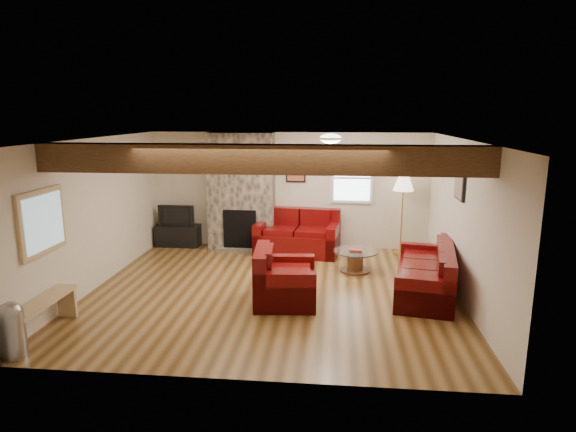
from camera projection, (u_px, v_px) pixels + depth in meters
name	position (u px, v px, depth m)	size (l,w,h in m)	color
room	(272.00, 217.00, 7.75)	(8.00, 8.00, 8.00)	#573917
oak_beam	(260.00, 159.00, 6.31)	(6.00, 0.36, 0.38)	#341D0F
chimney_breast	(241.00, 193.00, 10.28)	(1.40, 0.67, 2.50)	#343028
back_window	(352.00, 178.00, 10.19)	(0.90, 0.08, 1.10)	silver
hatch_window	(42.00, 222.00, 6.54)	(0.08, 1.00, 0.90)	tan
ceiling_dome	(331.00, 140.00, 8.29)	(0.40, 0.40, 0.18)	#EDE2C9
artwork_back	(296.00, 170.00, 10.28)	(0.42, 0.06, 0.52)	black
artwork_right	(459.00, 187.00, 7.65)	(0.06, 0.55, 0.42)	black
sofa_three	(425.00, 270.00, 7.82)	(2.06, 0.86, 0.80)	#430407
loveseat	(297.00, 232.00, 10.07)	(1.70, 0.98, 0.90)	#430407
armchair_red	(285.00, 275.00, 7.47)	(1.06, 0.93, 0.86)	#430407
coffee_table	(355.00, 261.00, 8.94)	(0.83, 0.83, 0.43)	#4B2F18
tv_cabinet	(178.00, 235.00, 10.66)	(0.96, 0.38, 0.48)	black
television	(177.00, 215.00, 10.56)	(0.80, 0.10, 0.46)	black
floor_lamp	(403.00, 188.00, 9.82)	(0.42, 0.42, 1.64)	tan
pine_bench	(43.00, 318.00, 6.37)	(0.30, 1.27, 0.48)	tan
pedal_bin	(12.00, 330.00, 5.76)	(0.29, 0.29, 0.72)	#999A9E
coal_bucket	(267.00, 246.00, 10.10)	(0.33, 0.33, 0.31)	gray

